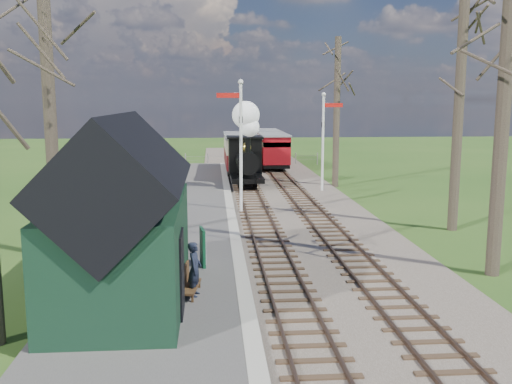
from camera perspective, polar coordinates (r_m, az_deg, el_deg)
ground at (r=11.72m, az=6.29°, el=-17.80°), size 140.00×140.00×0.00m
distant_hills at (r=77.74m, az=-1.70°, el=-6.84°), size 114.40×48.00×22.02m
ballast_bed at (r=32.84m, az=1.47°, el=0.01°), size 8.00×60.00×0.10m
track_near at (r=32.73m, az=-0.80°, el=0.07°), size 1.60×60.00×0.15m
track_far at (r=32.99m, az=3.71°, el=0.12°), size 1.60×60.00×0.15m
platform at (r=24.84m, az=-7.73°, el=-2.96°), size 5.00×44.00×0.20m
coping_strip at (r=24.81m, az=-2.41°, el=-2.89°), size 0.40×44.00×0.21m
station_shed at (r=14.74m, az=-13.22°, el=-2.94°), size 3.25×6.30×4.78m
semaphore_near at (r=26.33m, az=-1.67°, el=5.55°), size 1.22×0.24×6.22m
semaphore_far at (r=32.93m, az=6.85°, el=5.75°), size 1.22×0.24×5.72m
bare_trees at (r=20.62m, az=5.02°, el=8.91°), size 15.51×22.39×12.00m
fence_line at (r=46.55m, az=-1.51°, el=3.35°), size 12.60×0.08×1.00m
locomotive at (r=34.33m, az=-1.02°, el=4.19°), size 2.01×4.70×5.03m
coach at (r=40.43m, az=-1.51°, el=4.07°), size 2.35×8.05×2.47m
red_carriage_a at (r=43.39m, az=1.75°, el=4.22°), size 2.11×5.22×2.22m
red_carriage_b at (r=48.85m, az=1.06°, el=4.79°), size 2.11×5.22×2.22m
sign_board at (r=17.86m, az=-5.34°, el=-5.49°), size 0.21×0.80×1.17m
bench at (r=15.36m, az=-6.91°, el=-8.88°), size 0.55×1.36×0.76m
person at (r=15.16m, az=-6.15°, el=-7.65°), size 0.42×0.57×1.45m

